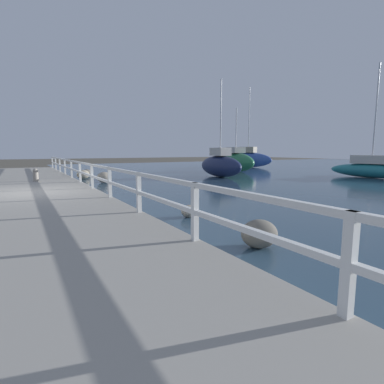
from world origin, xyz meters
name	(u,v)px	position (x,y,z in m)	size (l,w,h in m)	color
ground_plane	(30,200)	(0.00, 0.00, 0.00)	(120.00, 120.00, 0.00)	#4C473D
dock_walkway	(30,196)	(0.00, 0.00, 0.14)	(4.65, 36.00, 0.28)	#9E998E
railing	(92,172)	(2.22, 0.00, 0.95)	(0.10, 32.50, 0.98)	white
boulder_mid_strip	(259,234)	(3.50, -8.28, 0.26)	(0.70, 0.63, 0.52)	#666056
boulder_far_strip	(104,177)	(3.82, 4.65, 0.30)	(0.80, 0.72, 0.60)	gray
boulder_water_edge	(105,179)	(3.89, 4.83, 0.19)	(0.51, 0.46, 0.38)	gray
boulder_near_dock	(87,173)	(3.81, 9.55, 0.24)	(0.65, 0.58, 0.49)	#666056
boulder_upstream	(189,211)	(3.62, -5.43, 0.17)	(0.45, 0.41, 0.34)	gray
boulder_downstream	(83,174)	(3.19, 7.46, 0.29)	(0.77, 0.70, 0.58)	gray
mooring_bollard	(36,175)	(0.40, 4.26, 0.60)	(0.25, 0.25, 0.64)	gray
sailboat_navy	(220,165)	(11.58, 4.40, 0.81)	(1.37, 4.54, 6.42)	#192347
sailboat_blue	(248,159)	(21.28, 12.90, 0.89)	(3.10, 5.55, 8.34)	#2D4C9E
sailboat_teal	(371,169)	(19.77, -1.15, 0.61)	(1.53, 5.65, 7.24)	#1E707A
sailboat_green	(236,161)	(15.92, 8.26, 0.86)	(2.13, 5.30, 5.31)	#236B42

